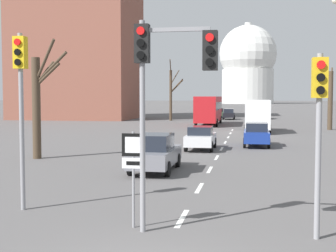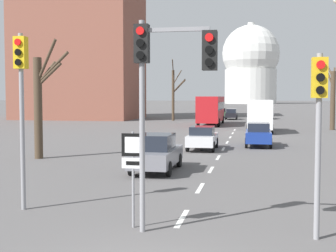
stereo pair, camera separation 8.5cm
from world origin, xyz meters
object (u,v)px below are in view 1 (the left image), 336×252
(sedan_mid_centre, at_px, (265,114))
(sedan_near_right, at_px, (257,134))
(traffic_signal_centre_tall, at_px, (165,72))
(sedan_far_left, at_px, (229,114))
(sedan_distant_centre, at_px, (201,138))
(sedan_near_left, at_px, (218,113))
(sedan_far_right, at_px, (155,153))
(traffic_signal_near_left, at_px, (21,88))
(city_bus, at_px, (209,108))
(traffic_signal_near_right, at_px, (319,110))
(route_sign_post, at_px, (133,162))
(delivery_truck, at_px, (257,115))

(sedan_mid_centre, bearing_deg, sedan_near_right, -92.41)
(traffic_signal_centre_tall, bearing_deg, sedan_mid_centre, 86.13)
(sedan_far_left, relative_size, sedan_distant_centre, 0.95)
(sedan_mid_centre, bearing_deg, sedan_distant_centre, -96.89)
(sedan_near_left, height_order, sedan_far_right, sedan_far_right)
(traffic_signal_near_left, bearing_deg, city_bus, 87.74)
(sedan_near_left, height_order, sedan_distant_centre, sedan_near_left)
(traffic_signal_near_left, relative_size, sedan_mid_centre, 1.23)
(sedan_near_right, distance_m, city_bus, 24.71)
(sedan_near_left, height_order, city_bus, city_bus)
(traffic_signal_near_right, relative_size, route_sign_post, 1.76)
(route_sign_post, bearing_deg, traffic_signal_near_left, 160.89)
(sedan_far_right, bearing_deg, sedan_mid_centre, 83.06)
(route_sign_post, relative_size, sedan_far_left, 0.64)
(traffic_signal_near_right, xyz_separation_m, delivery_truck, (-1.00, 34.56, -1.44))
(sedan_far_right, bearing_deg, route_sign_post, -81.85)
(traffic_signal_near_left, relative_size, delivery_truck, 0.74)
(city_bus, bearing_deg, traffic_signal_near_right, -81.61)
(traffic_signal_near_left, distance_m, sedan_mid_centre, 61.98)
(traffic_signal_centre_tall, xyz_separation_m, traffic_signal_near_left, (-4.72, 1.63, -0.34))
(sedan_near_left, bearing_deg, sedan_near_right, -82.69)
(traffic_signal_near_right, distance_m, sedan_far_left, 60.20)
(sedan_distant_centre, height_order, delivery_truck, delivery_truck)
(traffic_signal_near_left, relative_size, sedan_near_right, 1.20)
(traffic_signal_centre_tall, xyz_separation_m, sedan_near_right, (2.51, 21.58, -3.21))
(city_bus, bearing_deg, traffic_signal_centre_tall, -86.26)
(sedan_far_left, bearing_deg, route_sign_post, -89.71)
(traffic_signal_centre_tall, xyz_separation_m, delivery_truck, (2.73, 34.69, -2.36))
(traffic_signal_near_right, xyz_separation_m, city_bus, (-6.71, 45.51, -1.09))
(traffic_signal_near_left, bearing_deg, traffic_signal_centre_tall, -19.07)
(sedan_near_left, xyz_separation_m, sedan_far_right, (1.00, -56.81, 0.08))
(traffic_signal_centre_tall, height_order, traffic_signal_near_right, traffic_signal_centre_tall)
(sedan_near_right, height_order, sedan_mid_centre, sedan_near_right)
(traffic_signal_near_right, xyz_separation_m, route_sign_post, (-4.63, 0.17, -1.40))
(delivery_truck, bearing_deg, sedan_distant_centre, -103.44)
(traffic_signal_centre_tall, distance_m, sedan_near_right, 21.96)
(sedan_near_left, xyz_separation_m, sedan_far_left, (2.02, -6.30, 0.04))
(traffic_signal_near_left, distance_m, delivery_truck, 33.95)
(sedan_distant_centre, bearing_deg, route_sign_post, -89.44)
(route_sign_post, relative_size, city_bus, 0.24)
(sedan_far_left, height_order, sedan_distant_centre, sedan_far_left)
(traffic_signal_centre_tall, height_order, sedan_near_right, traffic_signal_centre_tall)
(sedan_near_left, bearing_deg, delivery_truck, -79.35)
(route_sign_post, bearing_deg, sedan_mid_centre, 85.29)
(sedan_far_left, xyz_separation_m, sedan_far_right, (-1.02, -50.51, 0.04))
(sedan_near_right, xyz_separation_m, delivery_truck, (0.21, 13.11, 0.85))
(route_sign_post, distance_m, sedan_mid_centre, 62.79)
(sedan_mid_centre, relative_size, sedan_distant_centre, 1.04)
(route_sign_post, height_order, sedan_mid_centre, route_sign_post)
(sedan_near_right, xyz_separation_m, sedan_mid_centre, (1.74, 41.31, -0.08))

